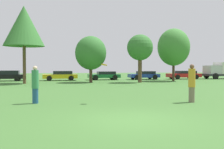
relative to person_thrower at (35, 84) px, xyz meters
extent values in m
plane|color=#3D6B2D|center=(3.56, -4.67, -0.91)|extent=(120.00, 120.00, 0.00)
cylinder|color=navy|center=(0.00, 0.00, -0.55)|extent=(0.28, 0.28, 0.72)
cylinder|color=#337F4C|center=(0.00, 0.00, 0.25)|extent=(0.33, 0.33, 0.88)
sphere|color=beige|center=(0.00, 0.00, 0.78)|extent=(0.21, 0.21, 0.21)
cylinder|color=#726651|center=(7.56, -1.07, -0.54)|extent=(0.29, 0.29, 0.75)
cylinder|color=#BF8C26|center=(7.56, -1.07, 0.30)|extent=(0.34, 0.34, 0.92)
sphere|color=brown|center=(7.56, -1.07, 0.86)|extent=(0.23, 0.23, 0.23)
cylinder|color=orange|center=(3.27, -0.48, 0.94)|extent=(0.30, 0.30, 0.13)
cylinder|color=brown|center=(-2.46, 14.84, 1.00)|extent=(0.32, 0.32, 3.82)
cone|color=#33702D|center=(-2.46, 14.84, 4.96)|extent=(4.09, 4.09, 4.09)
cylinder|color=#473323|center=(4.43, 15.69, 0.24)|extent=(0.34, 0.34, 2.30)
ellipsoid|color=#33702D|center=(4.43, 15.69, 2.33)|extent=(3.43, 3.43, 3.71)
cylinder|color=brown|center=(9.68, 14.41, 0.61)|extent=(0.42, 0.42, 3.05)
sphere|color=#33702D|center=(9.68, 14.41, 2.91)|extent=(2.83, 2.83, 2.83)
cylinder|color=#473323|center=(14.52, 16.46, 0.60)|extent=(0.30, 0.30, 3.02)
ellipsoid|color=#3D7F33|center=(14.52, 16.46, 3.16)|extent=(3.84, 3.84, 4.46)
cube|color=black|center=(-5.20, 20.42, -0.38)|extent=(4.05, 2.00, 0.51)
cube|color=black|center=(-4.90, 20.43, 0.11)|extent=(2.25, 1.71, 0.48)
cylinder|color=black|center=(-3.93, 19.55, -0.58)|extent=(0.66, 0.24, 0.66)
cylinder|color=black|center=(-4.01, 21.39, -0.58)|extent=(0.66, 0.24, 0.66)
cube|color=gold|center=(1.08, 20.23, -0.39)|extent=(4.30, 1.93, 0.51)
cube|color=black|center=(1.39, 20.24, 0.07)|extent=(2.39, 1.64, 0.41)
cylinder|color=black|center=(-0.20, 19.30, -0.60)|extent=(0.64, 0.22, 0.63)
cylinder|color=black|center=(-0.27, 21.05, -0.60)|extent=(0.64, 0.22, 0.63)
cylinder|color=black|center=(2.42, 19.41, -0.60)|extent=(0.64, 0.22, 0.63)
cylinder|color=black|center=(2.35, 21.16, -0.60)|extent=(0.64, 0.22, 0.63)
cube|color=#196633|center=(6.71, 20.68, -0.41)|extent=(4.16, 2.01, 0.45)
cube|color=black|center=(7.02, 20.69, 0.00)|extent=(2.31, 1.71, 0.37)
cylinder|color=black|center=(5.48, 19.71, -0.58)|extent=(0.67, 0.22, 0.66)
cylinder|color=black|center=(5.41, 21.55, -0.58)|extent=(0.67, 0.22, 0.66)
cylinder|color=black|center=(8.02, 19.82, -0.58)|extent=(0.67, 0.22, 0.66)
cylinder|color=black|center=(7.94, 21.65, -0.58)|extent=(0.67, 0.22, 0.66)
cube|color=#1E389E|center=(12.12, 20.56, -0.40)|extent=(4.08, 2.01, 0.46)
cube|color=black|center=(12.42, 20.58, 0.02)|extent=(2.27, 1.72, 0.37)
cylinder|color=black|center=(10.91, 19.59, -0.58)|extent=(0.67, 0.22, 0.66)
cylinder|color=black|center=(10.84, 21.44, -0.58)|extent=(0.67, 0.22, 0.66)
cylinder|color=black|center=(13.39, 19.69, -0.58)|extent=(0.67, 0.22, 0.66)
cylinder|color=black|center=(13.32, 21.54, -0.58)|extent=(0.67, 0.22, 0.66)
cube|color=red|center=(17.96, 20.68, -0.39)|extent=(4.61, 2.06, 0.51)
cube|color=black|center=(18.30, 20.69, 0.05)|extent=(2.56, 1.75, 0.37)
cylinder|color=black|center=(16.59, 19.69, -0.60)|extent=(0.64, 0.23, 0.63)
cylinder|color=black|center=(16.51, 21.56, -0.60)|extent=(0.64, 0.23, 0.63)
cylinder|color=black|center=(19.40, 19.80, -0.60)|extent=(0.64, 0.23, 0.63)
cylinder|color=black|center=(19.32, 21.67, -0.60)|extent=(0.64, 0.23, 0.63)
cube|color=#2D2D33|center=(23.94, 20.38, -0.35)|extent=(5.89, 2.36, 0.30)
cube|color=#B2B2B7|center=(22.14, 20.30, 0.38)|extent=(1.94, 2.09, 1.17)
cylinder|color=black|center=(21.95, 19.23, -0.50)|extent=(0.83, 0.26, 0.82)
cylinder|color=black|center=(21.86, 21.35, -0.50)|extent=(0.83, 0.26, 0.82)
camera|label=1|loc=(1.23, -12.89, 0.87)|focal=41.75mm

